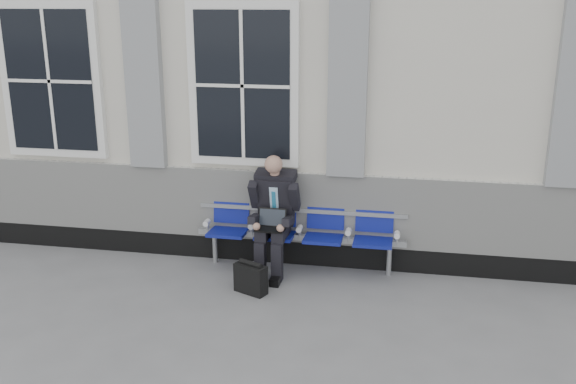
# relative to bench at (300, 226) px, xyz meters

# --- Properties ---
(ground) EXTENTS (70.00, 70.00, 0.00)m
(ground) POSITION_rel_bench_xyz_m (-1.07, -1.32, -0.55)
(ground) COLOR slate
(ground) RESTS_ON ground
(station_building) EXTENTS (14.40, 4.40, 4.49)m
(station_building) POSITION_rel_bench_xyz_m (-1.09, 2.15, 1.67)
(station_building) COLOR beige
(station_building) RESTS_ON ground
(bench) EXTENTS (2.60, 0.47, 0.91)m
(bench) POSITION_rel_bench_xyz_m (0.00, 0.00, 0.00)
(bench) COLOR #9EA0A3
(bench) RESTS_ON ground
(businessman) EXTENTS (0.60, 0.81, 1.47)m
(businessman) POSITION_rel_bench_xyz_m (-0.30, -0.14, 0.24)
(businessman) COLOR black
(businessman) RESTS_ON ground
(briefcase) EXTENTS (0.41, 0.30, 0.39)m
(briefcase) POSITION_rel_bench_xyz_m (-0.44, -0.80, -0.37)
(briefcase) COLOR black
(briefcase) RESTS_ON ground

